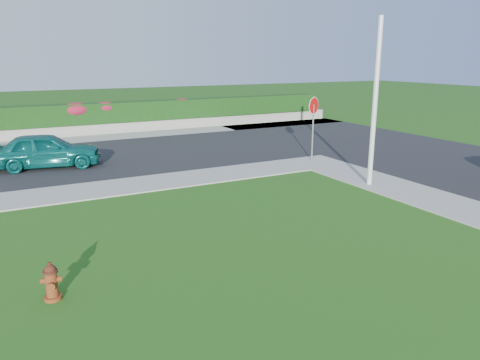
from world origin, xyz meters
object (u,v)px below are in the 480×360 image
stop_sign (313,114)px  fire_hydrant (51,282)px  utility_pole (375,104)px  sedan_teal (46,150)px

stop_sign → fire_hydrant: bearing=-145.6°
utility_pole → stop_sign: (0.50, 3.89, -0.73)m
fire_hydrant → sedan_teal: bearing=93.1°
fire_hydrant → utility_pole: (10.26, 3.18, 2.35)m
fire_hydrant → utility_pole: utility_pole is taller
sedan_teal → utility_pole: utility_pole is taller
fire_hydrant → stop_sign: size_ratio=0.27×
utility_pole → stop_sign: 3.99m
utility_pole → sedan_teal: bearing=140.5°
fire_hydrant → stop_sign: bearing=42.1°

